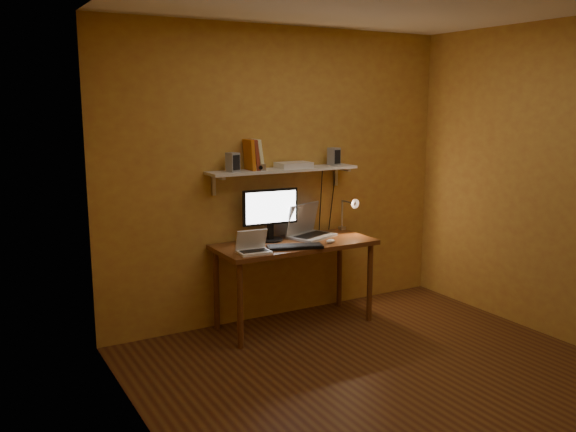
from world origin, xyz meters
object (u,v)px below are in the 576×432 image
netbook (253,246)px  mouse (330,241)px  speaker_right (334,156)px  wall_shelf (284,170)px  monitor (270,212)px  shelf_camera (260,167)px  desk (295,252)px  laptop (308,228)px  desk_lamp (349,210)px  speaker_left (233,162)px  router (294,165)px  keyboard (295,247)px

netbook → mouse: size_ratio=2.93×
speaker_right → wall_shelf: bearing=168.7°
monitor → shelf_camera: size_ratio=5.10×
desk → mouse: mouse is taller
laptop → desk_lamp: bearing=-24.2°
laptop → speaker_left: size_ratio=3.02×
router → speaker_right: bearing=1.3°
router → mouse: bearing=-66.6°
desk → mouse: size_ratio=15.22×
desk → speaker_left: speaker_left is taller
desk → desk_lamp: desk_lamp is taller
keyboard → laptop: bearing=64.4°
mouse → speaker_left: speaker_left is taller
monitor → router: bearing=12.3°
speaker_right → desk_lamp: bearing=-42.2°
desk → shelf_camera: bearing=152.7°
desk → monitor: monitor is taller
desk → router: 0.77m
wall_shelf → laptop: (0.22, -0.05, -0.53)m
netbook → router: router is taller
wall_shelf → keyboard: bearing=-105.3°
wall_shelf → router: size_ratio=4.68×
mouse → router: (-0.16, 0.37, 0.63)m
desk → wall_shelf: size_ratio=1.00×
wall_shelf → keyboard: wall_shelf is taller
router → desk: bearing=-117.2°
desk → wall_shelf: 0.72m
keyboard → shelf_camera: 0.73m
keyboard → router: 0.77m
netbook → shelf_camera: bearing=56.6°
netbook → speaker_left: size_ratio=1.69×
mouse → router: size_ratio=0.31×
monitor → desk_lamp: monitor is taller
wall_shelf → shelf_camera: 0.27m
wall_shelf → speaker_left: (-0.49, -0.02, 0.10)m
desk → router: (0.10, 0.19, 0.74)m
monitor → desk_lamp: bearing=2.8°
speaker_right → shelf_camera: bearing=172.8°
desk → laptop: size_ratio=2.91×
netbook → desk_lamp: desk_lamp is taller
netbook → monitor: bearing=47.9°
netbook → keyboard: bearing=-0.6°
laptop → keyboard: (-0.32, -0.33, -0.07)m
keyboard → monitor: bearing=117.1°
monitor → netbook: bearing=-131.1°
desk → mouse: bearing=-34.1°
monitor → shelf_camera: (-0.11, -0.03, 0.40)m
mouse → desk_lamp: size_ratio=0.25×
wall_shelf → laptop: size_ratio=2.91×
speaker_left → router: size_ratio=0.53×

